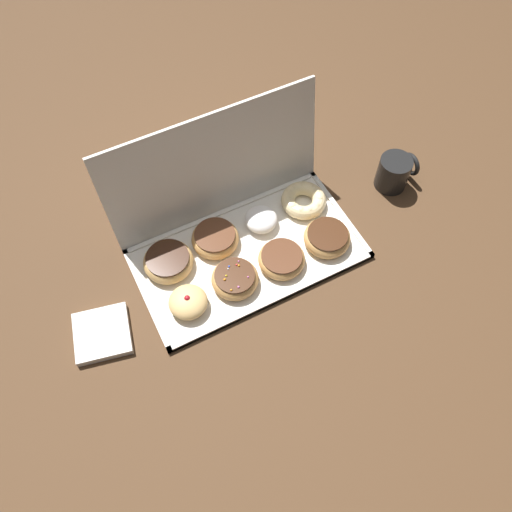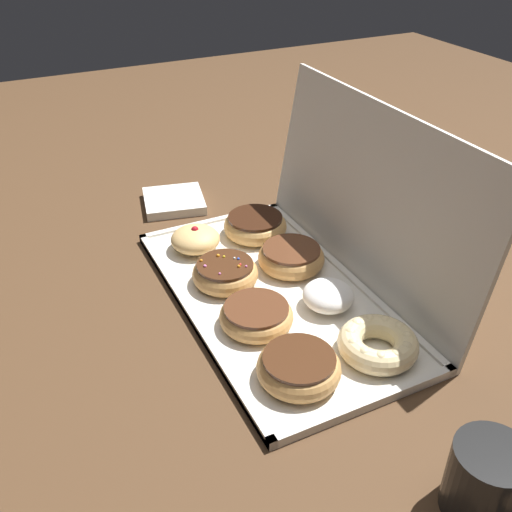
{
  "view_description": "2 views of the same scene",
  "coord_description": "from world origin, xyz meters",
  "px_view_note": "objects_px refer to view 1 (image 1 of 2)",
  "views": [
    {
      "loc": [
        -0.29,
        -0.59,
        1.1
      ],
      "look_at": [
        0.01,
        -0.03,
        0.04
      ],
      "focal_mm": 36.56,
      "sensor_mm": 36.0,
      "label": 1
    },
    {
      "loc": [
        0.68,
        -0.36,
        0.58
      ],
      "look_at": [
        -0.04,
        -0.01,
        0.06
      ],
      "focal_mm": 40.91,
      "sensor_mm": 36.0,
      "label": 2
    }
  ],
  "objects_px": {
    "donut_box": "(248,255)",
    "jelly_filled_donut_0": "(188,302)",
    "chocolate_frosted_donut_4": "(168,261)",
    "coffee_mug": "(394,172)",
    "chocolate_frosted_donut_5": "(215,238)",
    "cruller_donut_7": "(304,200)",
    "napkin_stack": "(102,334)",
    "chocolate_frosted_donut_3": "(327,237)",
    "sprinkle_donut_1": "(235,279)",
    "powdered_filled_donut_6": "(261,220)",
    "chocolate_frosted_donut_2": "(282,259)"
  },
  "relations": [
    {
      "from": "chocolate_frosted_donut_5",
      "to": "coffee_mug",
      "type": "relative_size",
      "value": 1.12
    },
    {
      "from": "cruller_donut_7",
      "to": "coffee_mug",
      "type": "bearing_deg",
      "value": -9.25
    },
    {
      "from": "chocolate_frosted_donut_3",
      "to": "cruller_donut_7",
      "type": "relative_size",
      "value": 1.0
    },
    {
      "from": "jelly_filled_donut_0",
      "to": "napkin_stack",
      "type": "xyz_separation_m",
      "value": [
        -0.2,
        0.03,
        -0.02
      ]
    },
    {
      "from": "jelly_filled_donut_0",
      "to": "chocolate_frosted_donut_2",
      "type": "height_order",
      "value": "jelly_filled_donut_0"
    },
    {
      "from": "powdered_filled_donut_6",
      "to": "chocolate_frosted_donut_2",
      "type": "bearing_deg",
      "value": -93.91
    },
    {
      "from": "sprinkle_donut_1",
      "to": "chocolate_frosted_donut_2",
      "type": "distance_m",
      "value": 0.12
    },
    {
      "from": "donut_box",
      "to": "napkin_stack",
      "type": "distance_m",
      "value": 0.39
    },
    {
      "from": "jelly_filled_donut_0",
      "to": "napkin_stack",
      "type": "relative_size",
      "value": 0.73
    },
    {
      "from": "donut_box",
      "to": "chocolate_frosted_donut_4",
      "type": "height_order",
      "value": "chocolate_frosted_donut_4"
    },
    {
      "from": "donut_box",
      "to": "chocolate_frosted_donut_5",
      "type": "bearing_deg",
      "value": 131.18
    },
    {
      "from": "jelly_filled_donut_0",
      "to": "chocolate_frosted_donut_3",
      "type": "bearing_deg",
      "value": 0.87
    },
    {
      "from": "jelly_filled_donut_0",
      "to": "napkin_stack",
      "type": "bearing_deg",
      "value": 172.33
    },
    {
      "from": "chocolate_frosted_donut_4",
      "to": "donut_box",
      "type": "bearing_deg",
      "value": -17.25
    },
    {
      "from": "cruller_donut_7",
      "to": "chocolate_frosted_donut_5",
      "type": "bearing_deg",
      "value": -179.5
    },
    {
      "from": "coffee_mug",
      "to": "napkin_stack",
      "type": "bearing_deg",
      "value": -175.58
    },
    {
      "from": "cruller_donut_7",
      "to": "chocolate_frosted_donut_3",
      "type": "bearing_deg",
      "value": -92.85
    },
    {
      "from": "donut_box",
      "to": "coffee_mug",
      "type": "relative_size",
      "value": 5.23
    },
    {
      "from": "donut_box",
      "to": "jelly_filled_donut_0",
      "type": "xyz_separation_m",
      "value": [
        -0.19,
        -0.06,
        0.03
      ]
    },
    {
      "from": "chocolate_frosted_donut_2",
      "to": "chocolate_frosted_donut_4",
      "type": "distance_m",
      "value": 0.27
    },
    {
      "from": "chocolate_frosted_donut_4",
      "to": "coffee_mug",
      "type": "relative_size",
      "value": 1.16
    },
    {
      "from": "powdered_filled_donut_6",
      "to": "chocolate_frosted_donut_4",
      "type": "bearing_deg",
      "value": -178.73
    },
    {
      "from": "chocolate_frosted_donut_2",
      "to": "chocolate_frosted_donut_5",
      "type": "bearing_deg",
      "value": 133.07
    },
    {
      "from": "chocolate_frosted_donut_3",
      "to": "chocolate_frosted_donut_4",
      "type": "height_order",
      "value": "same"
    },
    {
      "from": "chocolate_frosted_donut_5",
      "to": "napkin_stack",
      "type": "bearing_deg",
      "value": -162.7
    },
    {
      "from": "jelly_filled_donut_0",
      "to": "powdered_filled_donut_6",
      "type": "bearing_deg",
      "value": 26.56
    },
    {
      "from": "coffee_mug",
      "to": "chocolate_frosted_donut_4",
      "type": "bearing_deg",
      "value": 177.26
    },
    {
      "from": "donut_box",
      "to": "chocolate_frosted_donut_5",
      "type": "distance_m",
      "value": 0.09
    },
    {
      "from": "donut_box",
      "to": "jelly_filled_donut_0",
      "type": "height_order",
      "value": "jelly_filled_donut_0"
    },
    {
      "from": "cruller_donut_7",
      "to": "coffee_mug",
      "type": "xyz_separation_m",
      "value": [
        0.25,
        -0.04,
        0.02
      ]
    },
    {
      "from": "jelly_filled_donut_0",
      "to": "chocolate_frosted_donut_2",
      "type": "bearing_deg",
      "value": 0.98
    },
    {
      "from": "chocolate_frosted_donut_4",
      "to": "powdered_filled_donut_6",
      "type": "xyz_separation_m",
      "value": [
        0.25,
        0.01,
        0.0
      ]
    },
    {
      "from": "donut_box",
      "to": "chocolate_frosted_donut_5",
      "type": "relative_size",
      "value": 4.66
    },
    {
      "from": "chocolate_frosted_donut_3",
      "to": "chocolate_frosted_donut_5",
      "type": "bearing_deg",
      "value": 153.17
    },
    {
      "from": "cruller_donut_7",
      "to": "sprinkle_donut_1",
      "type": "bearing_deg",
      "value": -154.06
    },
    {
      "from": "cruller_donut_7",
      "to": "napkin_stack",
      "type": "bearing_deg",
      "value": -169.77
    },
    {
      "from": "jelly_filled_donut_0",
      "to": "sprinkle_donut_1",
      "type": "height_order",
      "value": "jelly_filled_donut_0"
    },
    {
      "from": "chocolate_frosted_donut_3",
      "to": "sprinkle_donut_1",
      "type": "bearing_deg",
      "value": 179.81
    },
    {
      "from": "jelly_filled_donut_0",
      "to": "sprinkle_donut_1",
      "type": "bearing_deg",
      "value": 3.04
    },
    {
      "from": "jelly_filled_donut_0",
      "to": "cruller_donut_7",
      "type": "distance_m",
      "value": 0.4
    },
    {
      "from": "chocolate_frosted_donut_5",
      "to": "coffee_mug",
      "type": "bearing_deg",
      "value": -4.38
    },
    {
      "from": "cruller_donut_7",
      "to": "donut_box",
      "type": "bearing_deg",
      "value": -160.71
    },
    {
      "from": "powdered_filled_donut_6",
      "to": "napkin_stack",
      "type": "relative_size",
      "value": 0.67
    },
    {
      "from": "chocolate_frosted_donut_3",
      "to": "coffee_mug",
      "type": "height_order",
      "value": "coffee_mug"
    },
    {
      "from": "powdered_filled_donut_6",
      "to": "coffee_mug",
      "type": "distance_m",
      "value": 0.38
    },
    {
      "from": "donut_box",
      "to": "coffee_mug",
      "type": "xyz_separation_m",
      "value": [
        0.44,
        0.03,
        0.04
      ]
    },
    {
      "from": "chocolate_frosted_donut_4",
      "to": "jelly_filled_donut_0",
      "type": "bearing_deg",
      "value": -90.47
    },
    {
      "from": "napkin_stack",
      "to": "chocolate_frosted_donut_3",
      "type": "bearing_deg",
      "value": -2.14
    },
    {
      "from": "jelly_filled_donut_0",
      "to": "coffee_mug",
      "type": "relative_size",
      "value": 0.86
    },
    {
      "from": "chocolate_frosted_donut_4",
      "to": "cruller_donut_7",
      "type": "relative_size",
      "value": 1.04
    }
  ]
}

